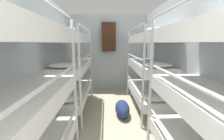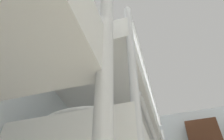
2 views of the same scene
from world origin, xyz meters
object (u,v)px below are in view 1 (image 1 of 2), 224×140
object	(u,v)px
duffel_bag	(122,108)
hanging_coat	(109,37)
bunk_stack_left_near	(6,112)
bunk_stack_right_far	(148,66)
bunk_stack_left_far	(72,67)

from	to	relation	value
duffel_bag	hanging_coat	bearing A→B (deg)	97.79
bunk_stack_left_near	duffel_bag	size ratio (longest dim) A/B	2.96
bunk_stack_left_near	duffel_bag	xyz separation A→B (m)	(1.12, 1.90, -0.86)
bunk_stack_right_far	hanging_coat	world-z (taller)	hanging_coat
duffel_bag	bunk_stack_right_far	bearing A→B (deg)	28.68
hanging_coat	bunk_stack_right_far	bearing A→B (deg)	-59.52
bunk_stack_left_near	bunk_stack_right_far	distance (m)	2.85
bunk_stack_right_far	duffel_bag	distance (m)	1.12
bunk_stack_right_far	duffel_bag	size ratio (longest dim) A/B	2.96
bunk_stack_left_far	bunk_stack_right_far	bearing A→B (deg)	0.00
bunk_stack_left_far	bunk_stack_right_far	world-z (taller)	same
bunk_stack_right_far	hanging_coat	size ratio (longest dim) A/B	2.10
bunk_stack_left_near	bunk_stack_left_far	bearing A→B (deg)	90.00
bunk_stack_right_far	hanging_coat	bearing A→B (deg)	120.48
bunk_stack_left_far	duffel_bag	size ratio (longest dim) A/B	2.96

